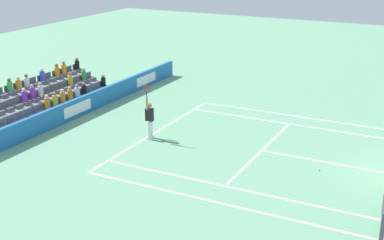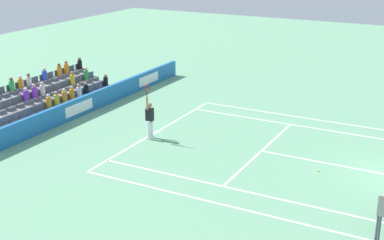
# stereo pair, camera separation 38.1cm
# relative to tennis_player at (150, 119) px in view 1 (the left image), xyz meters

# --- Properties ---
(line_baseline) EXTENTS (10.97, 0.10, 0.01)m
(line_baseline) POSITION_rel_tennis_player_xyz_m (-0.98, -0.21, -0.99)
(line_baseline) COLOR white
(line_baseline) RESTS_ON ground
(line_service) EXTENTS (8.23, 0.10, 0.01)m
(line_service) POSITION_rel_tennis_player_xyz_m (-0.98, 5.28, -0.99)
(line_service) COLOR white
(line_service) RESTS_ON ground
(line_centre_service) EXTENTS (0.10, 6.40, 0.01)m
(line_centre_service) POSITION_rel_tennis_player_xyz_m (-0.98, 8.48, -0.99)
(line_centre_service) COLOR white
(line_centre_service) RESTS_ON ground
(line_singles_sideline_left) EXTENTS (0.10, 11.89, 0.01)m
(line_singles_sideline_left) POSITION_rel_tennis_player_xyz_m (3.13, 5.73, -0.99)
(line_singles_sideline_left) COLOR white
(line_singles_sideline_left) RESTS_ON ground
(line_singles_sideline_right) EXTENTS (0.10, 11.89, 0.01)m
(line_singles_sideline_right) POSITION_rel_tennis_player_xyz_m (-5.10, 5.73, -0.99)
(line_singles_sideline_right) COLOR white
(line_singles_sideline_right) RESTS_ON ground
(line_doubles_sideline_left) EXTENTS (0.10, 11.89, 0.01)m
(line_doubles_sideline_left) POSITION_rel_tennis_player_xyz_m (4.50, 5.73, -0.99)
(line_doubles_sideline_left) COLOR white
(line_doubles_sideline_left) RESTS_ON ground
(line_doubles_sideline_right) EXTENTS (0.10, 11.89, 0.01)m
(line_doubles_sideline_right) POSITION_rel_tennis_player_xyz_m (-6.47, 5.73, -0.99)
(line_doubles_sideline_right) COLOR white
(line_doubles_sideline_right) RESTS_ON ground
(line_centre_mark) EXTENTS (0.10, 0.20, 0.01)m
(line_centre_mark) POSITION_rel_tennis_player_xyz_m (-0.98, -0.11, -0.99)
(line_centre_mark) COLOR white
(line_centre_mark) RESTS_ON ground
(sponsor_barrier) EXTENTS (20.74, 0.22, 1.02)m
(sponsor_barrier) POSITION_rel_tennis_player_xyz_m (-0.98, -5.16, -0.48)
(sponsor_barrier) COLOR #1E66AD
(sponsor_barrier) RESTS_ON ground
(tennis_player) EXTENTS (0.53, 0.37, 2.85)m
(tennis_player) POSITION_rel_tennis_player_xyz_m (0.00, 0.00, 0.00)
(tennis_player) COLOR white
(tennis_player) RESTS_ON ground
(stadium_stand) EXTENTS (8.68, 2.85, 2.20)m
(stadium_stand) POSITION_rel_tennis_player_xyz_m (-1.01, -7.46, -0.43)
(stadium_stand) COLOR gray
(stadium_stand) RESTS_ON ground
(loose_tennis_ball) EXTENTS (0.07, 0.07, 0.07)m
(loose_tennis_ball) POSITION_rel_tennis_player_xyz_m (0.02, 8.14, -0.96)
(loose_tennis_ball) COLOR #D1E533
(loose_tennis_ball) RESTS_ON ground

